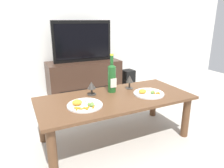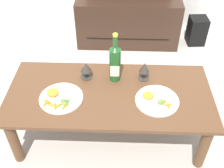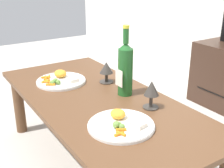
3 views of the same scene
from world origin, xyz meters
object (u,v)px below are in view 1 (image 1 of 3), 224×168
object	(u,v)px
tv_screen	(83,41)
wine_bottle	(112,77)
dinner_plate_left	(84,105)
dining_table	(115,104)
goblet_right	(130,80)
tv_stand	(84,78)
goblet_left	(92,86)
dinner_plate_right	(148,93)
floor_speaker	(128,79)

from	to	relation	value
tv_screen	wine_bottle	distance (m)	1.21
tv_screen	dinner_plate_left	bearing A→B (deg)	-108.13
dining_table	goblet_right	size ratio (longest dim) A/B	10.01
tv_stand	goblet_left	world-z (taller)	goblet_left
dining_table	dinner_plate_right	xyz separation A→B (m)	(0.31, -0.07, 0.08)
tv_stand	goblet_right	size ratio (longest dim) A/B	7.70
dining_table	goblet_left	distance (m)	0.28
tv_stand	goblet_left	size ratio (longest dim) A/B	8.54
wine_bottle	goblet_right	size ratio (longest dim) A/B	2.67
tv_stand	wine_bottle	distance (m)	1.24
wine_bottle	goblet_left	distance (m)	0.22
goblet_left	goblet_right	xyz separation A→B (m)	(0.41, 0.00, 0.01)
tv_screen	floor_speaker	world-z (taller)	tv_screen
goblet_left	floor_speaker	bearing A→B (deg)	47.11
goblet_left	dinner_plate_left	size ratio (longest dim) A/B	0.43
dinner_plate_left	dinner_plate_right	bearing A→B (deg)	0.20
goblet_left	wine_bottle	bearing A→B (deg)	-2.65
tv_screen	goblet_left	world-z (taller)	tv_screen
dining_table	wine_bottle	xyz separation A→B (m)	(0.03, 0.15, 0.22)
wine_bottle	dining_table	bearing A→B (deg)	-102.67
dining_table	goblet_left	xyz separation A→B (m)	(-0.17, 0.16, 0.15)
tv_screen	dinner_plate_left	world-z (taller)	tv_screen
floor_speaker	dinner_plate_right	world-z (taller)	dinner_plate_right
wine_bottle	dinner_plate_right	world-z (taller)	wine_bottle
dining_table	floor_speaker	distance (m)	1.59
tv_screen	dinner_plate_right	world-z (taller)	tv_screen
tv_screen	dinner_plate_left	xyz separation A→B (m)	(-0.46, -1.40, -0.36)
dining_table	goblet_left	world-z (taller)	goblet_left
goblet_left	tv_stand	bearing A→B (deg)	75.24
tv_stand	wine_bottle	bearing A→B (deg)	-95.10
dining_table	tv_stand	world-z (taller)	tv_stand
goblet_left	goblet_right	world-z (taller)	goblet_right
goblet_left	dinner_plate_right	world-z (taller)	goblet_left
tv_stand	goblet_right	xyz separation A→B (m)	(0.10, -1.18, 0.26)
tv_screen	wine_bottle	world-z (taller)	tv_screen
tv_stand	dinner_plate_left	bearing A→B (deg)	-108.11
wine_bottle	dinner_plate_left	bearing A→B (deg)	-148.45
tv_screen	goblet_right	xyz separation A→B (m)	(0.10, -1.18, -0.28)
dinner_plate_left	goblet_right	bearing A→B (deg)	22.09
dining_table	tv_screen	world-z (taller)	tv_screen
tv_stand	dinner_plate_left	distance (m)	1.49
tv_stand	goblet_left	xyz separation A→B (m)	(-0.31, -1.18, 0.25)
tv_stand	floor_speaker	size ratio (longest dim) A/B	3.58
tv_screen	goblet_left	distance (m)	1.25
tv_stand	floor_speaker	world-z (taller)	tv_stand
tv_screen	floor_speaker	bearing A→B (deg)	-2.43
wine_bottle	goblet_right	bearing A→B (deg)	2.65
dinner_plate_right	floor_speaker	bearing A→B (deg)	67.07
dinner_plate_right	tv_screen	bearing A→B (deg)	97.07
wine_bottle	tv_stand	bearing A→B (deg)	84.90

